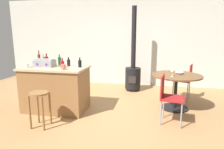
# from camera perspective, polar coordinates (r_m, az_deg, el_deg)

# --- Properties ---
(ground_plane) EXTENTS (8.80, 8.80, 0.00)m
(ground_plane) POSITION_cam_1_polar(r_m,az_deg,el_deg) (4.08, -0.91, -11.32)
(ground_plane) COLOR #A37A4C
(back_wall) EXTENTS (8.00, 0.10, 2.70)m
(back_wall) POSITION_cam_1_polar(r_m,az_deg,el_deg) (6.27, 4.03, 9.42)
(back_wall) COLOR beige
(back_wall) RESTS_ON ground_plane
(kitchen_island) EXTENTS (1.34, 0.79, 0.93)m
(kitchen_island) POSITION_cam_1_polar(r_m,az_deg,el_deg) (4.30, -16.09, -3.98)
(kitchen_island) COLOR olive
(kitchen_island) RESTS_ON ground_plane
(wooden_stool) EXTENTS (0.32, 0.32, 0.63)m
(wooden_stool) POSITION_cam_1_polar(r_m,az_deg,el_deg) (3.61, -20.41, -7.48)
(wooden_stool) COLOR olive
(wooden_stool) RESTS_ON ground_plane
(dining_table) EXTENTS (1.05, 1.05, 0.75)m
(dining_table) POSITION_cam_1_polar(r_m,az_deg,el_deg) (4.39, 18.22, -2.30)
(dining_table) COLOR black
(dining_table) RESTS_ON ground_plane
(folding_chair_near) EXTENTS (0.47, 0.47, 0.87)m
(folding_chair_near) POSITION_cam_1_polar(r_m,az_deg,el_deg) (3.66, 16.24, -5.87)
(folding_chair_near) COLOR maroon
(folding_chair_near) RESTS_ON ground_plane
(folding_chair_far) EXTENTS (0.50, 0.50, 0.87)m
(folding_chair_far) POSITION_cam_1_polar(r_m,az_deg,el_deg) (5.15, 20.58, -1.12)
(folding_chair_far) COLOR maroon
(folding_chair_far) RESTS_ON ground_plane
(wood_stove) EXTENTS (0.44, 0.45, 2.34)m
(wood_stove) POSITION_cam_1_polar(r_m,az_deg,el_deg) (5.60, 6.16, 0.88)
(wood_stove) COLOR black
(wood_stove) RESTS_ON ground_plane
(toolbox) EXTENTS (0.41, 0.25, 0.16)m
(toolbox) POSITION_cam_1_polar(r_m,az_deg,el_deg) (4.30, -19.08, 3.20)
(toolbox) COLOR gray
(toolbox) RESTS_ON kitchen_island
(bottle_0) EXTENTS (0.08, 0.08, 0.25)m
(bottle_0) POSITION_cam_1_polar(r_m,az_deg,el_deg) (4.55, -18.56, 3.93)
(bottle_0) COLOR maroon
(bottle_0) RESTS_ON kitchen_island
(bottle_1) EXTENTS (0.06, 0.06, 0.31)m
(bottle_1) POSITION_cam_1_polar(r_m,az_deg,el_deg) (4.65, -20.51, 4.26)
(bottle_1) COLOR #603314
(bottle_1) RESTS_ON kitchen_island
(bottle_2) EXTENTS (0.07, 0.07, 0.20)m
(bottle_2) POSITION_cam_1_polar(r_m,az_deg,el_deg) (4.04, -9.37, 3.20)
(bottle_2) COLOR black
(bottle_2) RESTS_ON kitchen_island
(bottle_3) EXTENTS (0.07, 0.07, 0.23)m
(bottle_3) POSITION_cam_1_polar(r_m,az_deg,el_deg) (4.44, -15.09, 3.88)
(bottle_3) COLOR #194C23
(bottle_3) RESTS_ON kitchen_island
(bottle_4) EXTENTS (0.08, 0.08, 0.24)m
(bottle_4) POSITION_cam_1_polar(r_m,az_deg,el_deg) (4.62, -19.51, 3.92)
(bottle_4) COLOR #B7B2AD
(bottle_4) RESTS_ON kitchen_island
(bottle_5) EXTENTS (0.07, 0.07, 0.19)m
(bottle_5) POSITION_cam_1_polar(r_m,az_deg,el_deg) (4.26, -12.56, 3.45)
(bottle_5) COLOR black
(bottle_5) RESTS_ON kitchen_island
(bottle_6) EXTENTS (0.08, 0.08, 0.19)m
(bottle_6) POSITION_cam_1_polar(r_m,az_deg,el_deg) (4.07, -14.30, 3.02)
(bottle_6) COLOR maroon
(bottle_6) RESTS_ON kitchen_island
(cup_0) EXTENTS (0.12, 0.08, 0.10)m
(cup_0) POSITION_cam_1_polar(r_m,az_deg,el_deg) (3.83, -13.97, 2.15)
(cup_0) COLOR #DB6651
(cup_0) RESTS_ON kitchen_island
(cup_1) EXTENTS (0.12, 0.08, 0.08)m
(cup_1) POSITION_cam_1_polar(r_m,az_deg,el_deg) (4.33, -23.59, 2.43)
(cup_1) COLOR white
(cup_1) RESTS_ON kitchen_island
(cup_2) EXTENTS (0.11, 0.07, 0.10)m
(cup_2) POSITION_cam_1_polar(r_m,az_deg,el_deg) (4.57, -21.61, 3.13)
(cup_2) COLOR #4C7099
(cup_2) RESTS_ON kitchen_island
(wine_glass) EXTENTS (0.07, 0.07, 0.14)m
(wine_glass) POSITION_cam_1_polar(r_m,az_deg,el_deg) (4.12, 17.24, 0.88)
(wine_glass) COLOR silver
(wine_glass) RESTS_ON dining_table
(serving_bowl) EXTENTS (0.18, 0.18, 0.07)m
(serving_bowl) POSITION_cam_1_polar(r_m,az_deg,el_deg) (4.47, 19.16, 0.64)
(serving_bowl) COLOR white
(serving_bowl) RESTS_ON dining_table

